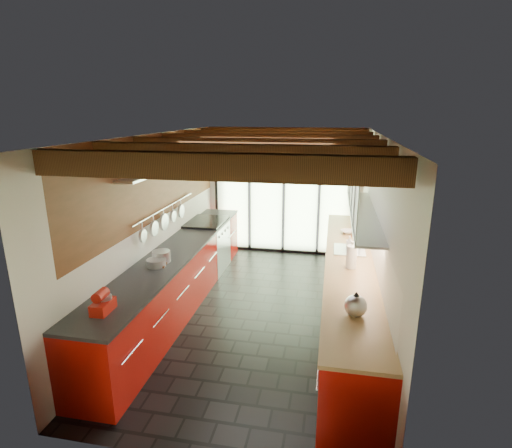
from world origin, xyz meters
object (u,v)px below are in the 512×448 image
at_px(stand_mixer, 103,303).
at_px(bowl, 348,232).
at_px(paper_towel, 351,257).
at_px(soap_bottle, 349,242).
at_px(kettle, 356,304).

bearing_deg(stand_mixer, bowl, 52.16).
relative_size(paper_towel, soap_bottle, 1.93).
relative_size(paper_towel, bowl, 1.64).
xyz_separation_m(soap_bottle, bowl, (0.00, 0.77, -0.07)).
xyz_separation_m(stand_mixer, paper_towel, (2.54, 1.69, 0.05)).
distance_m(paper_towel, bowl, 1.58).
xyz_separation_m(kettle, bowl, (0.00, 2.85, -0.09)).
bearing_deg(bowl, soap_bottle, -90.00).
bearing_deg(stand_mixer, paper_towel, 33.66).
distance_m(stand_mixer, kettle, 2.57).
bearing_deg(bowl, kettle, -90.00).
height_order(stand_mixer, kettle, kettle).
bearing_deg(kettle, stand_mixer, -170.69).
relative_size(stand_mixer, kettle, 0.94).
distance_m(kettle, soap_bottle, 2.08).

